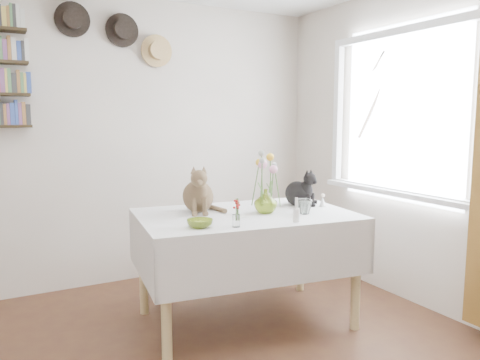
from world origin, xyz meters
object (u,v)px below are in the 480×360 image
tabby_cat (198,188)px  flower_vase (266,201)px  dining_table (246,240)px  black_cat (298,187)px

tabby_cat → flower_vase: bearing=-14.6°
dining_table → tabby_cat: (-0.27, 0.21, 0.37)m
tabby_cat → flower_vase: 0.49m
tabby_cat → black_cat: (0.77, -0.14, -0.03)m
dining_table → flower_vase: size_ratio=9.35×
dining_table → tabby_cat: bearing=142.8°
dining_table → flower_vase: (0.13, -0.06, 0.28)m
tabby_cat → flower_vase: (0.40, -0.27, -0.09)m
dining_table → black_cat: 0.60m
dining_table → tabby_cat: size_ratio=4.61×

